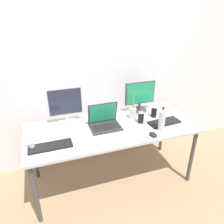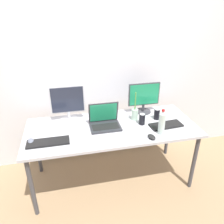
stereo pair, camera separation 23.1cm
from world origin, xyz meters
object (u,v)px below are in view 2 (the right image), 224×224
Objects in this scene: work_desk at (112,131)px; soda_can_by_laptop at (142,119)px; keyboard_aux at (166,125)px; soda_can_near_keyboard at (157,114)px; keyboard_main at (48,142)px; bamboo_vase at (135,114)px; monitor_left at (68,103)px; water_bottle at (162,123)px; monitor_center at (144,97)px; mouse_by_keyboard at (152,137)px; laptop_silver at (105,121)px; mouse_by_laptop at (31,141)px.

work_desk is 0.36m from soda_can_by_laptop.
soda_can_near_keyboard is (-0.04, 0.18, 0.05)m from keyboard_aux.
bamboo_vase reaches higher than keyboard_main.
water_bottle is at bearing -28.90° from monitor_left.
keyboard_main is 3.22× the size of soda_can_near_keyboard.
monitor_left is 1.50× the size of water_bottle.
monitor_center is 0.62m from mouse_by_keyboard.
laptop_silver is 0.81× the size of keyboard_main.
mouse_by_laptop is at bearing -168.58° from bamboo_vase.
keyboard_main is 1.00m from bamboo_vase.
mouse_by_laptop is 0.33× the size of water_bottle.
water_bottle is 2.18× the size of soda_can_by_laptop.
work_desk is at bearing -25.85° from laptop_silver.
soda_can_near_keyboard reaches higher than keyboard_main.
monitor_left reaches higher than soda_can_by_laptop.
soda_can_near_keyboard is at bearing 75.21° from water_bottle.
laptop_silver is 0.63m from keyboard_main.
soda_can_by_laptop is at bearing -19.59° from monitor_left.
mouse_by_laptop is at bearing 174.74° from water_bottle.
water_bottle is (1.30, -0.12, 0.11)m from mouse_by_laptop.
bamboo_vase is (-0.05, 0.12, 0.01)m from soda_can_by_laptop.
monitor_left reaches higher than mouse_by_keyboard.
soda_can_by_laptop reaches higher than mouse_by_laptop.
monitor_left is at bearing 160.41° from soda_can_by_laptop.
keyboard_main is 1.13× the size of keyboard_aux.
monitor_center is at bearing 112.94° from soda_can_near_keyboard.
water_bottle is at bearing -63.39° from bamboo_vase.
monitor_center is 0.45m from keyboard_aux.
laptop_silver is 0.61m from water_bottle.
water_bottle is at bearing -60.32° from soda_can_by_laptop.
keyboard_aux is 3.95× the size of mouse_by_laptop.
water_bottle is 0.39m from bamboo_vase.
soda_can_near_keyboard and soda_can_by_laptop have the same top height.
monitor_center is at bearing 67.84° from soda_can_by_laptop.
keyboard_aux is (0.66, -0.15, -0.05)m from laptop_silver.
laptop_silver is at bearing 6.40° from mouse_by_laptop.
bamboo_vase reaches higher than water_bottle.
water_bottle reaches higher than work_desk.
bamboo_vase is (-0.25, 0.04, 0.01)m from soda_can_near_keyboard.
laptop_silver is 0.68m from keyboard_aux.
monitor_left is 0.77m from bamboo_vase.
keyboard_main is at bearing -160.73° from laptop_silver.
mouse_by_laptop is 0.72× the size of soda_can_by_laptop.
bamboo_vase is (0.96, 0.28, 0.06)m from keyboard_main.
keyboard_main is at bearing -171.23° from soda_can_by_laptop.
work_desk is 0.34m from bamboo_vase.
mouse_by_keyboard is (-0.25, -0.20, 0.01)m from keyboard_aux.
mouse_by_keyboard reaches higher than work_desk.
monitor_left is at bearing 149.57° from work_desk.
soda_can_near_keyboard is 0.26m from bamboo_vase.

